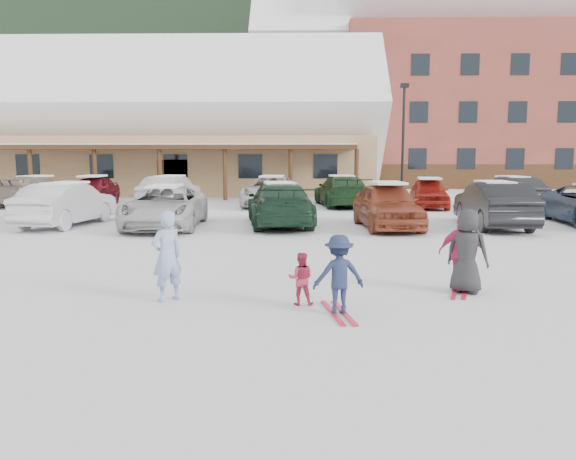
{
  "coord_description": "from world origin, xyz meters",
  "views": [
    {
      "loc": [
        0.54,
        -10.02,
        2.48
      ],
      "look_at": [
        0.3,
        1.0,
        1.0
      ],
      "focal_mm": 35.0,
      "sensor_mm": 36.0,
      "label": 1
    }
  ],
  "objects_px": {
    "child_navy": "(339,275)",
    "parked_car_5": "(494,205)",
    "parked_car_8": "(93,191)",
    "parked_car_7": "(36,191)",
    "parked_car_4": "(387,205)",
    "parked_car_3": "(280,204)",
    "parked_car_10": "(272,191)",
    "parked_car_13": "(512,191)",
    "lamp_post": "(403,134)",
    "child_magenta": "(462,253)",
    "day_lodge": "(159,133)",
    "alpine_hotel": "(466,80)",
    "parked_car_1": "(66,204)",
    "parked_car_9": "(170,192)",
    "parked_car_12": "(429,193)",
    "adult_skier": "(167,256)",
    "parked_car_2": "(165,207)",
    "toddler_red": "(301,279)",
    "parked_car_11": "(342,191)",
    "bystander_dark": "(467,251)"
  },
  "relations": [
    {
      "from": "child_navy",
      "to": "parked_car_5",
      "type": "xyz_separation_m",
      "value": [
        6.04,
        10.74,
        0.15
      ]
    },
    {
      "from": "parked_car_8",
      "to": "parked_car_7",
      "type": "bearing_deg",
      "value": -179.79
    },
    {
      "from": "child_navy",
      "to": "parked_car_4",
      "type": "relative_size",
      "value": 0.28
    },
    {
      "from": "parked_car_3",
      "to": "child_navy",
      "type": "bearing_deg",
      "value": 89.67
    },
    {
      "from": "parked_car_10",
      "to": "parked_car_13",
      "type": "xyz_separation_m",
      "value": [
        11.63,
        0.33,
        -0.01
      ]
    },
    {
      "from": "lamp_post",
      "to": "parked_car_13",
      "type": "distance_m",
      "value": 7.98
    },
    {
      "from": "child_magenta",
      "to": "parked_car_13",
      "type": "height_order",
      "value": "parked_car_13"
    },
    {
      "from": "day_lodge",
      "to": "parked_car_3",
      "type": "height_order",
      "value": "day_lodge"
    },
    {
      "from": "alpine_hotel",
      "to": "parked_car_1",
      "type": "xyz_separation_m",
      "value": [
        -21.94,
        -28.59,
        -7.87
      ]
    },
    {
      "from": "parked_car_9",
      "to": "parked_car_10",
      "type": "bearing_deg",
      "value": -163.37
    },
    {
      "from": "lamp_post",
      "to": "parked_car_3",
      "type": "relative_size",
      "value": 1.26
    },
    {
      "from": "parked_car_12",
      "to": "parked_car_13",
      "type": "xyz_separation_m",
      "value": [
        4.2,
        0.95,
        0.02
      ]
    },
    {
      "from": "alpine_hotel",
      "to": "child_magenta",
      "type": "distance_m",
      "value": 40.19
    },
    {
      "from": "parked_car_7",
      "to": "parked_car_12",
      "type": "relative_size",
      "value": 1.22
    },
    {
      "from": "child_magenta",
      "to": "parked_car_13",
      "type": "distance_m",
      "value": 18.78
    },
    {
      "from": "parked_car_4",
      "to": "parked_car_1",
      "type": "bearing_deg",
      "value": 173.62
    },
    {
      "from": "day_lodge",
      "to": "adult_skier",
      "type": "xyz_separation_m",
      "value": [
        7.28,
        -28.66,
        -3.17
      ]
    },
    {
      "from": "adult_skier",
      "to": "parked_car_2",
      "type": "relative_size",
      "value": 0.3
    },
    {
      "from": "parked_car_4",
      "to": "parked_car_5",
      "type": "relative_size",
      "value": 0.96
    },
    {
      "from": "toddler_red",
      "to": "child_navy",
      "type": "bearing_deg",
      "value": 141.44
    },
    {
      "from": "adult_skier",
      "to": "toddler_red",
      "type": "bearing_deg",
      "value": 131.98
    },
    {
      "from": "child_navy",
      "to": "parked_car_8",
      "type": "height_order",
      "value": "parked_car_8"
    },
    {
      "from": "child_magenta",
      "to": "parked_car_11",
      "type": "xyz_separation_m",
      "value": [
        -0.96,
        17.03,
        0.03
      ]
    },
    {
      "from": "parked_car_3",
      "to": "parked_car_1",
      "type": "bearing_deg",
      "value": -6.14
    },
    {
      "from": "adult_skier",
      "to": "toddler_red",
      "type": "relative_size",
      "value": 1.75
    },
    {
      "from": "adult_skier",
      "to": "parked_car_11",
      "type": "relative_size",
      "value": 0.3
    },
    {
      "from": "lamp_post",
      "to": "parked_car_2",
      "type": "bearing_deg",
      "value": -126.24
    },
    {
      "from": "parked_car_9",
      "to": "parked_car_10",
      "type": "xyz_separation_m",
      "value": [
        4.78,
        0.73,
        -0.01
      ]
    },
    {
      "from": "adult_skier",
      "to": "child_navy",
      "type": "bearing_deg",
      "value": 122.72
    },
    {
      "from": "child_magenta",
      "to": "parked_car_9",
      "type": "xyz_separation_m",
      "value": [
        -9.11,
        16.24,
        0.04
      ]
    },
    {
      "from": "lamp_post",
      "to": "toddler_red",
      "type": "xyz_separation_m",
      "value": [
        -6.01,
        -24.39,
        -3.26
      ]
    },
    {
      "from": "day_lodge",
      "to": "adult_skier",
      "type": "relative_size",
      "value": 18.81
    },
    {
      "from": "parked_car_5",
      "to": "parked_car_10",
      "type": "distance_m",
      "value": 11.17
    },
    {
      "from": "parked_car_7",
      "to": "parked_car_12",
      "type": "xyz_separation_m",
      "value": [
        19.05,
        -0.83,
        -0.03
      ]
    },
    {
      "from": "parked_car_7",
      "to": "adult_skier",
      "type": "bearing_deg",
      "value": 129.01
    },
    {
      "from": "day_lodge",
      "to": "parked_car_11",
      "type": "xyz_separation_m",
      "value": [
        11.53,
        -10.83,
        -3.21
      ]
    },
    {
      "from": "alpine_hotel",
      "to": "parked_car_13",
      "type": "distance_m",
      "value": 22.33
    },
    {
      "from": "day_lodge",
      "to": "parked_car_1",
      "type": "relative_size",
      "value": 6.34
    },
    {
      "from": "lamp_post",
      "to": "parked_car_12",
      "type": "height_order",
      "value": "lamp_post"
    },
    {
      "from": "toddler_red",
      "to": "parked_car_5",
      "type": "distance_m",
      "value": 12.18
    },
    {
      "from": "parked_car_2",
      "to": "parked_car_13",
      "type": "bearing_deg",
      "value": 27.08
    },
    {
      "from": "parked_car_5",
      "to": "parked_car_10",
      "type": "height_order",
      "value": "parked_car_5"
    },
    {
      "from": "toddler_red",
      "to": "parked_car_13",
      "type": "distance_m",
      "value": 20.98
    },
    {
      "from": "bystander_dark",
      "to": "parked_car_8",
      "type": "height_order",
      "value": "bystander_dark"
    },
    {
      "from": "child_navy",
      "to": "parked_car_3",
      "type": "relative_size",
      "value": 0.24
    },
    {
      "from": "child_magenta",
      "to": "parked_car_8",
      "type": "distance_m",
      "value": 21.72
    },
    {
      "from": "adult_skier",
      "to": "parked_car_3",
      "type": "height_order",
      "value": "adult_skier"
    },
    {
      "from": "toddler_red",
      "to": "parked_car_3",
      "type": "xyz_separation_m",
      "value": [
        -0.74,
        10.45,
        0.31
      ]
    },
    {
      "from": "day_lodge",
      "to": "parked_car_7",
      "type": "height_order",
      "value": "day_lodge"
    },
    {
      "from": "parked_car_2",
      "to": "parked_car_5",
      "type": "relative_size",
      "value": 1.09
    }
  ]
}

